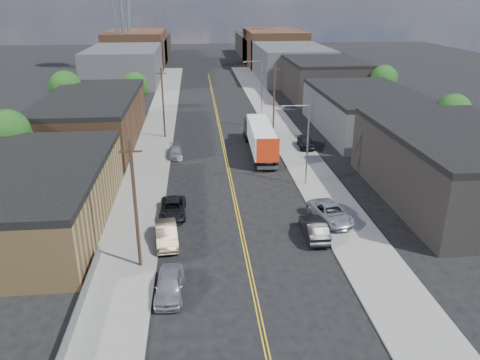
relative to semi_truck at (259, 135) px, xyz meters
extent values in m
plane|color=black|center=(-4.50, 22.96, -2.31)|extent=(260.00, 260.00, 0.00)
cube|color=gold|center=(-4.50, 7.96, -2.31)|extent=(0.32, 120.00, 0.01)
cube|color=slate|center=(-14.00, 7.96, -2.24)|extent=(5.00, 140.00, 0.15)
cube|color=slate|center=(5.00, 7.96, -2.24)|extent=(5.00, 140.00, 0.15)
cube|color=olive|center=(-22.50, -19.04, 0.19)|extent=(12.00, 22.00, 5.00)
cube|color=black|center=(-22.50, -19.04, 2.99)|extent=(12.00, 22.00, 0.60)
cube|color=#513520|center=(-22.50, 6.96, 0.69)|extent=(12.00, 26.00, 6.00)
cube|color=black|center=(-22.50, 6.96, 3.99)|extent=(12.00, 26.00, 0.60)
cube|color=black|center=(17.50, -17.04, 0.94)|extent=(14.00, 22.00, 6.50)
cube|color=black|center=(17.50, -17.04, 4.49)|extent=(14.00, 22.00, 0.60)
cube|color=navy|center=(10.70, -17.04, 1.29)|extent=(0.30, 20.00, 0.80)
cube|color=#313234|center=(17.50, 8.96, 0.44)|extent=(14.00, 24.00, 5.50)
cube|color=black|center=(17.50, 8.96, 3.49)|extent=(14.00, 24.00, 0.60)
cube|color=black|center=(17.50, 34.96, 1.19)|extent=(14.00, 22.00, 7.00)
cube|color=black|center=(17.50, 34.96, 4.99)|extent=(14.00, 22.00, 0.60)
cube|color=#313234|center=(-24.50, 57.96, 1.69)|extent=(16.00, 30.00, 8.00)
cube|color=#313234|center=(15.50, 57.96, 1.69)|extent=(16.00, 30.00, 8.00)
cube|color=#513520|center=(-24.50, 82.96, 2.69)|extent=(16.00, 26.00, 10.00)
cube|color=#513520|center=(15.50, 82.96, 2.69)|extent=(16.00, 26.00, 10.00)
cube|color=black|center=(-24.50, 102.96, 1.19)|extent=(16.00, 40.00, 7.00)
cube|color=black|center=(15.50, 102.96, 1.19)|extent=(16.00, 40.00, 7.00)
cylinder|color=gray|center=(-26.50, 72.96, 12.69)|extent=(0.80, 0.80, 30.00)
cylinder|color=gray|center=(-28.26, 71.20, 12.69)|extent=(1.94, 1.94, 29.98)
cylinder|color=gray|center=(-24.74, 71.20, 12.69)|extent=(1.94, 1.94, 29.98)
cylinder|color=gray|center=(-28.26, 74.72, 12.69)|extent=(1.94, 1.94, 29.98)
cylinder|color=gray|center=(-24.74, 74.72, 12.69)|extent=(1.94, 1.94, 29.98)
cylinder|color=gray|center=(3.50, -12.04, 2.19)|extent=(0.18, 0.18, 9.00)
cylinder|color=gray|center=(2.00, -12.04, 6.49)|extent=(3.00, 0.12, 0.12)
cube|color=gray|center=(0.50, -12.04, 6.39)|extent=(0.60, 0.25, 0.18)
cylinder|color=gray|center=(3.50, 22.96, 2.19)|extent=(0.18, 0.18, 9.00)
cylinder|color=gray|center=(2.00, 22.96, 6.49)|extent=(3.00, 0.12, 0.12)
cube|color=gray|center=(0.50, 22.96, 6.39)|extent=(0.60, 0.25, 0.18)
cylinder|color=black|center=(-12.70, -27.04, 2.69)|extent=(0.26, 0.26, 10.00)
cube|color=black|center=(-12.70, -27.04, 6.89)|extent=(1.60, 0.12, 0.12)
cylinder|color=black|center=(-12.70, 7.96, 2.69)|extent=(0.26, 0.26, 10.00)
cube|color=black|center=(-12.70, 7.96, 6.89)|extent=(1.60, 0.12, 0.12)
cylinder|color=black|center=(3.70, 10.96, 2.69)|extent=(0.26, 0.26, 10.00)
cube|color=black|center=(3.70, 10.96, 6.89)|extent=(1.60, 0.12, 0.12)
cube|color=slate|center=(-16.00, -33.54, -1.71)|extent=(0.02, 16.00, 1.20)
cube|color=slate|center=(-16.00, -33.54, -1.11)|extent=(0.05, 16.00, 0.05)
cylinder|color=black|center=(-28.50, -7.04, -0.19)|extent=(0.36, 0.36, 4.25)
sphere|color=black|center=(-28.50, -7.04, 3.21)|extent=(4.76, 4.76, 4.76)
sphere|color=black|center=(-27.90, -6.74, 2.36)|extent=(3.74, 3.74, 3.74)
sphere|color=black|center=(-29.00, -7.44, 2.62)|extent=(3.40, 3.40, 3.40)
cylinder|color=black|center=(-28.50, 17.96, -0.06)|extent=(0.36, 0.36, 4.50)
sphere|color=black|center=(-28.50, 17.96, 3.54)|extent=(5.04, 5.04, 5.04)
sphere|color=black|center=(-27.90, 18.26, 2.64)|extent=(3.96, 3.96, 3.96)
sphere|color=black|center=(-29.00, 17.56, 2.91)|extent=(3.60, 3.60, 3.60)
cylinder|color=black|center=(-18.50, 24.96, -0.44)|extent=(0.36, 0.36, 3.75)
sphere|color=black|center=(-18.50, 24.96, 2.56)|extent=(4.20, 4.20, 4.20)
sphere|color=black|center=(-17.90, 25.26, 1.81)|extent=(3.30, 3.30, 3.30)
sphere|color=black|center=(-19.00, 24.56, 2.04)|extent=(3.00, 3.00, 3.00)
cylinder|color=black|center=(25.50, -1.04, -0.31)|extent=(0.36, 0.36, 4.00)
sphere|color=black|center=(25.50, -1.04, 2.89)|extent=(4.48, 4.48, 4.48)
sphere|color=black|center=(26.10, -0.74, 2.09)|extent=(3.52, 3.52, 3.52)
sphere|color=black|center=(25.00, -1.44, 2.33)|extent=(3.20, 3.20, 3.20)
cylinder|color=black|center=(25.50, 22.96, -0.19)|extent=(0.36, 0.36, 4.25)
sphere|color=black|center=(25.50, 22.96, 3.21)|extent=(4.76, 4.76, 4.76)
sphere|color=black|center=(26.10, 23.26, 2.36)|extent=(3.74, 3.74, 3.74)
sphere|color=black|center=(25.00, 22.56, 2.62)|extent=(3.40, 3.40, 3.40)
cube|color=silver|center=(0.00, -1.56, 0.32)|extent=(3.02, 12.24, 2.84)
cube|color=#B2280D|center=(0.00, -7.64, 0.32)|extent=(2.66, 0.20, 2.86)
cube|color=gray|center=(0.00, -7.64, -1.76)|extent=(2.52, 0.68, 0.25)
cube|color=black|center=(0.00, 5.94, -0.74)|extent=(2.64, 3.32, 3.14)
cylinder|color=black|center=(0.00, -6.24, -1.81)|extent=(2.67, 1.10, 1.01)
cylinder|color=black|center=(0.00, 5.94, -1.81)|extent=(2.56, 1.09, 1.01)
imported|color=#A6A8AB|center=(-10.33, -30.92, -1.51)|extent=(2.07, 4.76, 1.60)
imported|color=#77664E|center=(-10.90, -23.56, -1.50)|extent=(2.22, 5.08, 1.63)
imported|color=black|center=(-10.58, -18.29, -1.60)|extent=(2.39, 5.15, 1.43)
imported|color=#98999C|center=(-10.90, -0.87, -1.67)|extent=(1.92, 4.47, 1.28)
imported|color=black|center=(1.54, -23.72, -1.49)|extent=(1.84, 5.03, 1.65)
imported|color=#B2B5B8|center=(3.70, -21.04, -1.39)|extent=(3.62, 6.00, 1.56)
imported|color=black|center=(6.50, 0.98, -1.37)|extent=(2.14, 4.75, 1.58)
camera|label=1|loc=(-8.10, -58.33, 16.87)|focal=35.00mm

